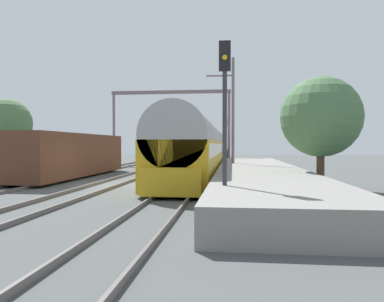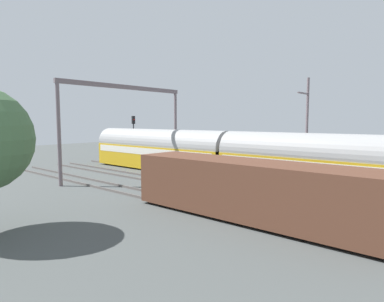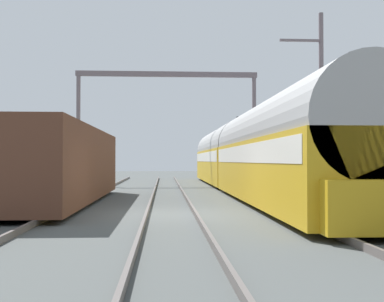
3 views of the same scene
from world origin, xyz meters
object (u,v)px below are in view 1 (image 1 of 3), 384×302
(railway_signal_far, at_px, (229,134))
(catenary_gantry, at_px, (170,112))
(railway_signal_near, at_px, (225,104))
(person_crossing, at_px, (228,155))
(passenger_train, at_px, (204,147))
(freight_car, at_px, (71,155))

(railway_signal_far, height_order, catenary_gantry, catenary_gantry)
(railway_signal_far, bearing_deg, railway_signal_near, -89.62)
(person_crossing, bearing_deg, passenger_train, -100.83)
(freight_car, xyz_separation_m, person_crossing, (10.13, 15.45, -0.44))
(passenger_train, distance_m, railway_signal_far, 14.53)
(freight_car, relative_size, person_crossing, 7.51)
(person_crossing, height_order, railway_signal_near, railway_signal_near)
(freight_car, bearing_deg, catenary_gantry, 74.46)
(person_crossing, xyz_separation_m, railway_signal_near, (0.28, -27.45, 2.35))
(catenary_gantry, bearing_deg, passenger_train, -62.13)
(person_crossing, relative_size, catenary_gantry, 0.14)
(railway_signal_near, bearing_deg, passenger_train, 96.41)
(passenger_train, xyz_separation_m, freight_car, (-8.27, -7.05, -0.50))
(catenary_gantry, bearing_deg, railway_signal_near, -76.86)
(railway_signal_far, bearing_deg, catenary_gantry, -132.88)
(railway_signal_far, bearing_deg, person_crossing, -90.54)
(freight_car, distance_m, person_crossing, 18.48)
(freight_car, bearing_deg, passenger_train, 40.46)
(railway_signal_near, xyz_separation_m, catenary_gantry, (-6.27, 26.86, 2.26))
(railway_signal_near, xyz_separation_m, railway_signal_far, (-0.22, 33.38, 0.02))
(catenary_gantry, bearing_deg, railway_signal_far, 47.12)
(person_crossing, bearing_deg, catenary_gantry, -172.78)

